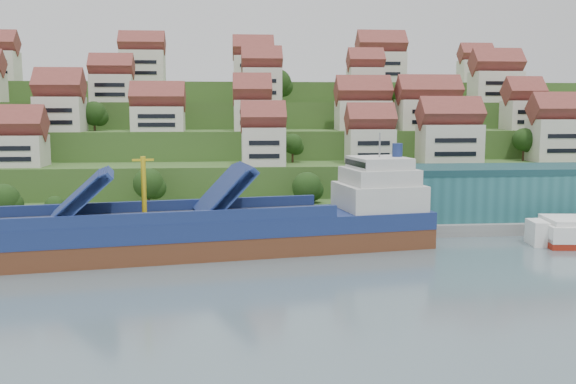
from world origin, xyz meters
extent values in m
plane|color=slate|center=(0.00, 0.00, 0.00)|extent=(300.00, 300.00, 0.00)
cube|color=gray|center=(20.00, 15.00, 1.10)|extent=(180.00, 14.00, 2.20)
cube|color=#2D4C1E|center=(0.00, 86.00, 2.00)|extent=(260.00, 128.00, 4.00)
cube|color=#2D4C1E|center=(0.00, 91.00, 5.50)|extent=(260.00, 118.00, 11.00)
cube|color=#2D4C1E|center=(0.00, 99.00, 9.00)|extent=(260.00, 102.00, 18.00)
cube|color=#2D4C1E|center=(0.00, 107.00, 12.50)|extent=(260.00, 86.00, 25.00)
cube|color=#2D4C1E|center=(0.00, 116.00, 15.50)|extent=(260.00, 68.00, 31.00)
cube|color=beige|center=(-51.40, 39.43, 14.36)|extent=(11.78, 8.57, 6.72)
cube|color=beige|center=(1.81, 36.45, 15.17)|extent=(9.35, 7.62, 8.33)
cube|color=beige|center=(26.18, 38.91, 14.91)|extent=(10.33, 7.73, 7.82)
cube|color=beige|center=(44.23, 37.60, 15.41)|extent=(13.54, 8.26, 8.83)
cube|color=beige|center=(71.43, 41.13, 15.95)|extent=(11.89, 8.31, 9.91)
cube|color=beige|center=(-45.30, 52.93, 22.06)|extent=(10.71, 8.98, 8.12)
cube|color=beige|center=(-22.56, 53.51, 20.94)|extent=(12.38, 7.90, 5.88)
cube|color=beige|center=(0.12, 53.70, 21.73)|extent=(8.92, 8.56, 7.45)
cube|color=beige|center=(28.21, 56.77, 21.66)|extent=(13.20, 8.36, 7.32)
cube|color=beige|center=(44.46, 54.38, 21.78)|extent=(15.12, 8.18, 7.57)
cube|color=beige|center=(69.50, 54.89, 21.69)|extent=(9.10, 8.04, 7.37)
cube|color=beige|center=(-35.85, 69.03, 28.56)|extent=(10.83, 7.30, 7.12)
cube|color=beige|center=(3.32, 68.83, 29.49)|extent=(10.28, 7.79, 8.99)
cube|color=beige|center=(31.74, 70.62, 29.67)|extent=(9.32, 7.14, 9.33)
cube|color=beige|center=(68.58, 70.21, 29.25)|extent=(13.28, 8.47, 8.49)
cube|color=beige|center=(-30.33, 88.74, 35.49)|extent=(12.59, 7.51, 8.99)
cube|color=beige|center=(1.93, 89.28, 34.87)|extent=(11.57, 8.15, 7.74)
cube|color=beige|center=(40.16, 87.99, 35.46)|extent=(13.87, 8.73, 8.92)
cube|color=beige|center=(71.30, 92.33, 34.58)|extent=(9.80, 7.05, 7.16)
ellipsoid|color=#204015|center=(10.19, 26.11, 7.41)|extent=(6.18, 6.18, 6.18)
ellipsoid|color=#204015|center=(-22.00, 26.29, 8.44)|extent=(6.21, 6.21, 6.21)
ellipsoid|color=#204015|center=(64.51, 43.11, 16.08)|extent=(5.50, 5.50, 5.50)
ellipsoid|color=#204015|center=(9.01, 43.66, 15.33)|extent=(4.69, 4.69, 4.69)
ellipsoid|color=#204015|center=(42.30, 59.83, 24.03)|extent=(4.40, 4.40, 4.40)
ellipsoid|color=#204015|center=(-52.89, 59.38, 21.45)|extent=(5.23, 5.23, 5.23)
ellipsoid|color=#204015|center=(-38.51, 57.97, 22.21)|extent=(5.96, 5.96, 5.96)
ellipsoid|color=#204015|center=(7.95, 73.21, 30.44)|extent=(7.38, 7.38, 7.38)
ellipsoid|color=#204015|center=(36.23, 75.94, 29.96)|extent=(4.59, 4.59, 4.59)
ellipsoid|color=#204015|center=(40.43, 73.97, 28.29)|extent=(4.57, 4.57, 4.57)
ellipsoid|color=#204015|center=(-47.91, 19.00, 6.45)|extent=(6.15, 6.15, 6.15)
ellipsoid|color=#204015|center=(-38.64, 19.00, 5.17)|extent=(3.93, 3.93, 3.93)
cube|color=#27646A|center=(52.00, 17.00, 7.20)|extent=(60.00, 15.00, 10.00)
cylinder|color=gray|center=(18.00, 10.00, 6.20)|extent=(0.16, 0.16, 8.00)
cube|color=maroon|center=(18.60, 10.00, 9.80)|extent=(1.20, 0.05, 0.80)
cube|color=brown|center=(-14.88, -1.49, 1.00)|extent=(87.43, 27.28, 5.54)
cube|color=navy|center=(-14.88, -1.49, 4.76)|extent=(87.45, 27.41, 2.88)
cube|color=#262628|center=(-17.07, -1.86, 6.20)|extent=(56.50, 20.23, 0.33)
cube|color=navy|center=(-29.09, -3.86, 9.97)|extent=(10.19, 13.43, 7.66)
cube|color=navy|center=(-7.23, -0.22, 9.97)|extent=(9.78, 13.36, 8.10)
cylinder|color=gold|center=(-19.26, -2.22, 11.08)|extent=(0.89, 0.89, 9.97)
cube|color=beige|center=(20.09, 4.32, 8.31)|extent=(15.19, 14.64, 4.43)
cube|color=beige|center=(20.09, 4.32, 11.86)|extent=(12.78, 12.96, 2.77)
cube|color=beige|center=(20.09, 4.32, 14.18)|extent=(10.38, 11.29, 1.99)
cylinder|color=navy|center=(23.37, 4.86, 16.29)|extent=(2.04, 2.04, 2.44)
camera|label=1|loc=(-6.08, -104.15, 23.68)|focal=40.00mm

